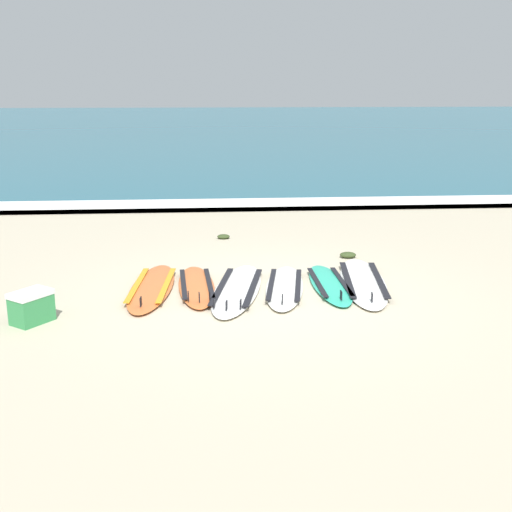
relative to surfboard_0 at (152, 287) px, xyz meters
name	(u,v)px	position (x,y,z in m)	size (l,w,h in m)	color
ground_plane	(267,296)	(1.52, -0.40, -0.04)	(80.00, 80.00, 0.00)	#C1B599
sea	(218,124)	(1.52, 35.41, 0.01)	(80.00, 60.00, 0.10)	#23667A
wave_foam_strip	(241,205)	(1.52, 5.94, 0.02)	(80.00, 1.05, 0.11)	white
surfboard_0	(152,287)	(0.00, 0.00, 0.00)	(0.71, 2.23, 0.18)	orange
surfboard_1	(196,286)	(0.60, 0.01, 0.00)	(0.60, 1.96, 0.18)	orange
surfboard_2	(237,289)	(1.14, -0.17, 0.00)	(1.01, 2.42, 0.18)	white
surfboard_3	(285,287)	(1.79, -0.12, 0.00)	(0.81, 2.07, 0.18)	silver
surfboard_4	(330,284)	(2.42, -0.05, 0.00)	(0.49, 1.91, 0.18)	#2DB793
surfboard_5	(363,282)	(2.90, 0.03, 0.00)	(0.88, 2.46, 0.18)	white
cooler_box	(31,307)	(-1.29, -1.14, 0.16)	(0.53, 0.55, 0.38)	#338C4C
seaweed_clump_near_shoreline	(348,255)	(2.99, 1.45, 0.01)	(0.26, 0.21, 0.09)	#384723
seaweed_clump_mid_sand	(224,237)	(1.04, 2.91, 0.00)	(0.23, 0.18, 0.08)	#384723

